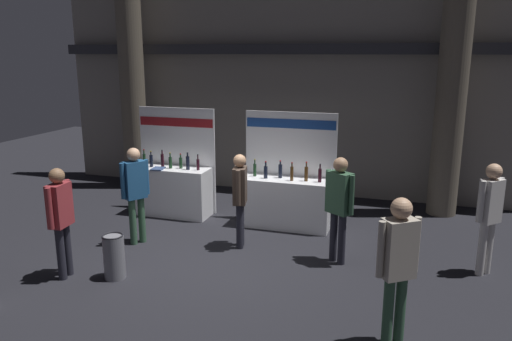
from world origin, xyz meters
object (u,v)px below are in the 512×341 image
exhibitor_booth_1 (286,198)px  visitor_0 (135,188)px  exhibitor_booth_0 (172,187)px  visitor_3 (339,200)px  trash_bin (114,256)px  visitor_5 (398,259)px  visitor_6 (240,193)px  visitor_2 (60,214)px  visitor_4 (490,210)px

exhibitor_booth_1 → visitor_0: 2.91m
exhibitor_booth_0 → visitor_3: exhibitor_booth_0 is taller
trash_bin → visitor_3: (3.16, 1.61, 0.71)m
visitor_5 → visitor_6: size_ratio=1.08×
visitor_2 → visitor_4: visitor_4 is taller
visitor_0 → visitor_6: (1.83, 0.40, -0.05)m
exhibitor_booth_0 → trash_bin: bearing=-79.6°
visitor_3 → visitor_5: size_ratio=0.97×
exhibitor_booth_0 → trash_bin: size_ratio=3.21×
exhibitor_booth_1 → visitor_3: size_ratio=1.27×
visitor_0 → visitor_5: bearing=99.4°
exhibitor_booth_0 → visitor_5: 5.95m
visitor_3 → visitor_5: 2.39m
visitor_4 → visitor_5: (-1.27, -2.43, 0.05)m
exhibitor_booth_1 → visitor_4: exhibitor_booth_1 is taller
visitor_4 → visitor_6: (-3.98, -0.10, -0.05)m
visitor_6 → visitor_2: bearing=-60.0°
trash_bin → visitor_0: bearing=106.6°
visitor_3 → visitor_5: bearing=147.4°
exhibitor_booth_0 → exhibitor_booth_1: same height
visitor_3 → visitor_4: (2.24, 0.25, -0.02)m
visitor_2 → visitor_4: 6.48m
trash_bin → visitor_0: 1.58m
visitor_0 → trash_bin: bearing=49.1°
visitor_0 → visitor_2: visitor_0 is taller
visitor_3 → visitor_2: bearing=58.1°
exhibitor_booth_1 → visitor_3: exhibitor_booth_1 is taller
exhibitor_booth_0 → visitor_2: 3.28m
exhibitor_booth_0 → visitor_2: size_ratio=1.30×
visitor_4 → trash_bin: bearing=-27.1°
exhibitor_booth_0 → exhibitor_booth_1: (2.48, -0.00, -0.02)m
exhibitor_booth_1 → exhibitor_booth_0: bearing=179.9°
visitor_0 → visitor_4: bearing=127.3°
trash_bin → visitor_0: visitor_0 is taller
trash_bin → visitor_3: 3.62m
visitor_2 → visitor_5: 4.89m
exhibitor_booth_0 → visitor_4: size_ratio=1.27×
visitor_0 → visitor_5: visitor_5 is taller
visitor_4 → visitor_5: visitor_5 is taller
visitor_4 → visitor_5: bearing=16.4°
exhibitor_booth_1 → visitor_5: exhibitor_booth_1 is taller
trash_bin → visitor_4: (5.40, 1.86, 0.69)m
visitor_4 → visitor_5: 2.74m
visitor_5 → exhibitor_booth_0: bearing=106.6°
visitor_0 → visitor_5: 4.94m
visitor_0 → visitor_3: visitor_3 is taller
exhibitor_booth_0 → visitor_0: exhibitor_booth_0 is taller
trash_bin → visitor_5: size_ratio=0.38×
exhibitor_booth_0 → visitor_6: exhibitor_booth_0 is taller
trash_bin → visitor_6: bearing=51.1°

